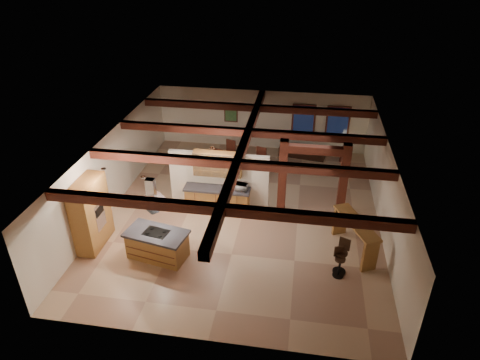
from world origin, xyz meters
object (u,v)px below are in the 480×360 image
object	(u,v)px
kitchen_island	(157,244)
bar_counter	(355,231)
sofa	(303,150)
dining_table	(240,168)

from	to	relation	value
kitchen_island	bar_counter	xyz separation A→B (m)	(6.29, 1.30, 0.29)
kitchen_island	sofa	distance (m)	9.38
kitchen_island	sofa	size ratio (longest dim) A/B	0.98
dining_table	kitchen_island	bearing A→B (deg)	-116.65
kitchen_island	dining_table	size ratio (longest dim) A/B	1.12
kitchen_island	sofa	xyz separation A→B (m)	(4.42, 8.27, -0.17)
sofa	bar_counter	xyz separation A→B (m)	(1.86, -6.97, 0.47)
dining_table	sofa	bearing A→B (deg)	31.89
sofa	bar_counter	bearing A→B (deg)	114.92
kitchen_island	sofa	bearing A→B (deg)	61.87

